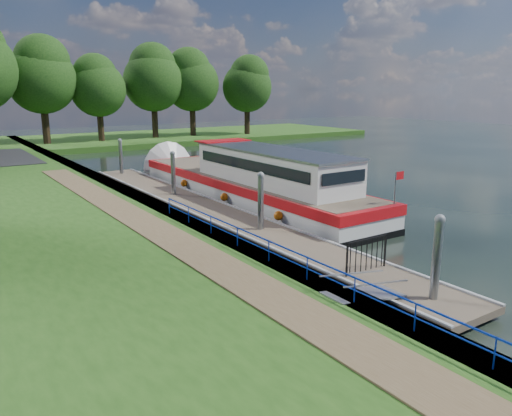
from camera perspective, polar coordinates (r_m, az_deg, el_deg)
ground at (r=16.23m, az=18.04°, el=-10.48°), size 160.00×160.00×0.00m
bank_edge at (r=26.40m, az=-12.10°, el=-0.04°), size 1.10×90.00×0.78m
far_bank at (r=65.75m, az=-12.48°, el=7.78°), size 60.00×18.00×0.60m
footpath at (r=19.36m, az=-9.45°, el=-3.56°), size 1.60×40.00×0.05m
blue_fence at (r=15.90m, az=3.57°, el=-5.24°), size 0.04×18.04×0.72m
pontoon at (r=25.73m, az=-5.14°, el=-0.60°), size 2.50×30.00×0.56m
mooring_piles at (r=25.49m, az=-5.19°, el=1.79°), size 0.30×27.30×3.55m
gangway at (r=14.97m, az=12.22°, el=-9.56°), size 2.58×1.00×0.92m
gate_panel at (r=17.15m, az=12.55°, el=-4.72°), size 1.85×0.05×1.15m
barge at (r=29.53m, az=-1.50°, el=3.06°), size 4.36×21.15×4.78m
horizon_trees at (r=58.55m, az=-24.43°, el=13.77°), size 54.38×10.03×12.87m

